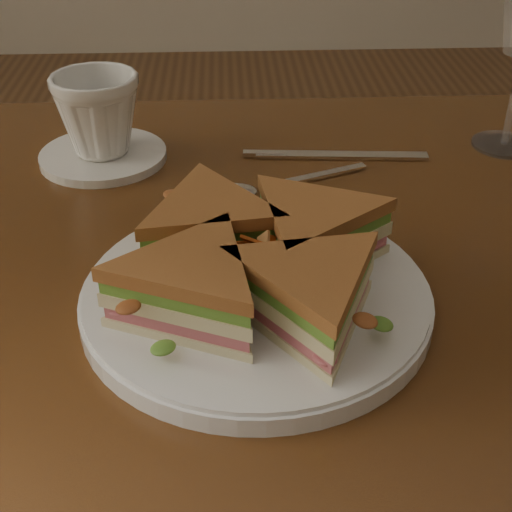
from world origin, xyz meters
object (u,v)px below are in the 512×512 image
at_px(plate, 256,298).
at_px(sandwich_wedges, 256,261).
at_px(table, 260,342).
at_px(spoon, 254,189).
at_px(coffee_cup, 98,115).
at_px(saucer, 103,156).
at_px(knife, 329,156).

xyz_separation_m(plate, sandwich_wedges, (0.00, 0.00, 0.04)).
height_order(table, spoon, spoon).
xyz_separation_m(table, coffee_cup, (-0.17, 0.22, 0.15)).
bearing_deg(spoon, saucer, 131.09).
xyz_separation_m(plate, saucer, (-0.16, 0.29, -0.00)).
height_order(knife, coffee_cup, coffee_cup).
relative_size(table, sandwich_wedges, 4.04).
bearing_deg(knife, plate, -105.21).
bearing_deg(table, sandwich_wedges, -95.74).
height_order(table, knife, knife).
height_order(table, plate, plate).
xyz_separation_m(sandwich_wedges, saucer, (-0.16, 0.29, -0.04)).
bearing_deg(coffee_cup, saucer, 0.00).
distance_m(spoon, saucer, 0.19).
distance_m(table, knife, 0.25).
height_order(plate, coffee_cup, coffee_cup).
relative_size(table, knife, 5.57).
height_order(table, coffee_cup, coffee_cup).
bearing_deg(saucer, coffee_cup, 0.00).
relative_size(sandwich_wedges, knife, 1.38).
bearing_deg(coffee_cup, plate, -71.46).
distance_m(plate, coffee_cup, 0.33).
distance_m(spoon, coffee_cup, 0.20).
bearing_deg(coffee_cup, table, -63.05).
bearing_deg(table, knife, 66.63).
height_order(sandwich_wedges, knife, sandwich_wedges).
height_order(spoon, saucer, same).
bearing_deg(knife, saucer, -177.22).
relative_size(table, plate, 4.15).
height_order(spoon, coffee_cup, coffee_cup).
xyz_separation_m(spoon, coffee_cup, (-0.17, 0.09, 0.05)).
bearing_deg(knife, sandwich_wedges, -105.21).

